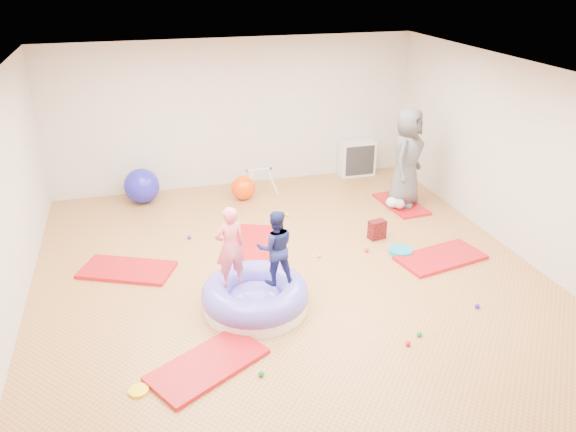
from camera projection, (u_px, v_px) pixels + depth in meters
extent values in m
cube|color=#D0783D|center=(294.00, 284.00, 7.73)|extent=(7.00, 8.00, 0.01)
cube|color=silver|center=(295.00, 79.00, 6.56)|extent=(7.00, 8.00, 0.01)
cube|color=beige|center=(235.00, 114.00, 10.65)|extent=(7.00, 0.01, 2.80)
cube|color=beige|center=(467.00, 412.00, 3.65)|extent=(7.00, 0.01, 2.80)
cube|color=beige|center=(529.00, 165.00, 8.01)|extent=(0.01, 8.00, 2.80)
cube|color=red|center=(208.00, 365.00, 6.15)|extent=(1.44, 1.20, 0.05)
cube|color=red|center=(127.00, 270.00, 8.03)|extent=(1.45, 1.13, 0.05)
cube|color=red|center=(253.00, 243.00, 8.78)|extent=(1.04, 1.38, 0.05)
cube|color=red|center=(441.00, 258.00, 8.36)|extent=(1.40, 0.89, 0.05)
cube|color=red|center=(401.00, 204.00, 10.19)|extent=(0.66, 1.19, 0.05)
cylinder|color=white|center=(255.00, 303.00, 7.18)|extent=(1.33, 1.33, 0.15)
torus|color=#6358D3|center=(255.00, 293.00, 7.12)|extent=(1.37, 1.37, 0.36)
ellipsoid|color=#6358D3|center=(255.00, 299.00, 7.16)|extent=(0.73, 0.73, 0.33)
imported|color=#F36373|center=(230.00, 243.00, 6.84)|extent=(0.43, 0.33, 1.06)
imported|color=navy|center=(275.00, 244.00, 6.90)|extent=(0.51, 0.41, 0.98)
imported|color=#515153|center=(407.00, 157.00, 9.81)|extent=(1.00, 1.00, 1.75)
ellipsoid|color=#C9E8FE|center=(396.00, 202.00, 9.97)|extent=(0.36, 0.23, 0.21)
sphere|color=tan|center=(400.00, 204.00, 9.81)|extent=(0.17, 0.17, 0.17)
sphere|color=red|center=(367.00, 250.00, 8.56)|extent=(0.07, 0.07, 0.07)
sphere|color=#FFD300|center=(319.00, 256.00, 8.40)|extent=(0.07, 0.07, 0.07)
sphere|color=#FFD300|center=(219.00, 270.00, 8.01)|extent=(0.07, 0.07, 0.07)
sphere|color=#FFD300|center=(246.00, 306.00, 7.18)|extent=(0.07, 0.07, 0.07)
sphere|color=#1B8E3E|center=(261.00, 374.00, 6.01)|extent=(0.07, 0.07, 0.07)
sphere|color=red|center=(408.00, 343.00, 6.49)|extent=(0.07, 0.07, 0.07)
sphere|color=#211EB4|center=(477.00, 306.00, 7.18)|extent=(0.07, 0.07, 0.07)
sphere|color=#211EB4|center=(189.00, 237.00, 8.96)|extent=(0.07, 0.07, 0.07)
sphere|color=#1B8E3E|center=(419.00, 334.00, 6.65)|extent=(0.07, 0.07, 0.07)
sphere|color=#FFD300|center=(287.00, 214.00, 9.76)|extent=(0.07, 0.07, 0.07)
sphere|color=#211EB4|center=(142.00, 186.00, 10.19)|extent=(0.64, 0.64, 0.64)
sphere|color=#FF4401|center=(243.00, 188.00, 10.38)|extent=(0.45, 0.45, 0.45)
cylinder|color=silver|center=(250.00, 185.00, 10.43)|extent=(0.18, 0.18, 0.48)
cylinder|color=silver|center=(245.00, 177.00, 10.79)|extent=(0.18, 0.18, 0.48)
cylinder|color=silver|center=(273.00, 182.00, 10.54)|extent=(0.18, 0.18, 0.48)
cylinder|color=silver|center=(268.00, 175.00, 10.90)|extent=(0.18, 0.18, 0.48)
cylinder|color=silver|center=(259.00, 169.00, 10.58)|extent=(0.46, 0.03, 0.03)
sphere|color=red|center=(247.00, 171.00, 10.52)|extent=(0.06, 0.06, 0.06)
sphere|color=#211EB4|center=(271.00, 168.00, 10.63)|extent=(0.06, 0.06, 0.06)
cube|color=silver|center=(357.00, 158.00, 11.51)|extent=(0.71, 0.35, 0.71)
cube|color=#2A2A2A|center=(360.00, 161.00, 11.37)|extent=(0.61, 0.02, 0.61)
cube|color=silver|center=(358.00, 159.00, 11.47)|extent=(0.02, 0.24, 0.63)
cube|color=silver|center=(358.00, 159.00, 11.47)|extent=(0.63, 0.24, 0.02)
cylinder|color=#1594AF|center=(401.00, 251.00, 8.51)|extent=(0.36, 0.36, 0.08)
cube|color=maroon|center=(377.00, 230.00, 8.94)|extent=(0.29, 0.21, 0.30)
cylinder|color=#FFD300|center=(139.00, 391.00, 5.80)|extent=(0.21, 0.21, 0.03)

